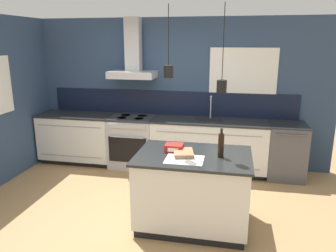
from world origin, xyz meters
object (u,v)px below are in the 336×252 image
(oven_range, at_px, (133,141))
(book_stack, at_px, (184,153))
(dishwasher, at_px, (286,151))
(red_supply_box, at_px, (174,148))
(bottle_on_island, at_px, (221,145))

(oven_range, bearing_deg, book_stack, -56.33)
(dishwasher, relative_size, book_stack, 2.67)
(book_stack, bearing_deg, oven_range, 123.67)
(oven_range, distance_m, book_stack, 2.21)
(dishwasher, distance_m, red_supply_box, 2.35)
(bottle_on_island, distance_m, red_supply_box, 0.58)
(dishwasher, bearing_deg, red_supply_box, -132.94)
(oven_range, bearing_deg, red_supply_box, -57.64)
(bottle_on_island, height_order, book_stack, bottle_on_island)
(oven_range, xyz_separation_m, book_stack, (1.20, -1.80, 0.48))
(oven_range, height_order, bottle_on_island, bottle_on_island)
(red_supply_box, bearing_deg, dishwasher, 47.06)
(bottle_on_island, xyz_separation_m, book_stack, (-0.43, -0.03, -0.12))
(oven_range, xyz_separation_m, dishwasher, (2.63, 0.00, 0.00))
(dishwasher, relative_size, red_supply_box, 4.25)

